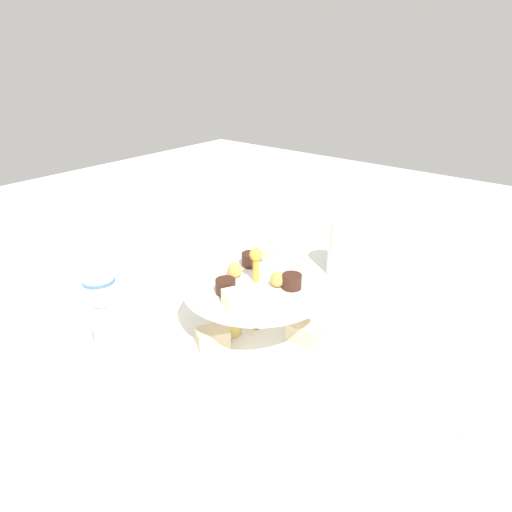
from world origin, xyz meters
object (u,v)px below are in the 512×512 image
(tiered_serving_stand, at_px, (256,310))
(butter_knife_left, at_px, (479,401))
(butter_knife_right, at_px, (193,255))
(water_glass_tall_right, at_px, (343,247))
(teacup_with_saucer, at_px, (100,291))
(water_glass_short_left, at_px, (70,338))

(tiered_serving_stand, relative_size, butter_knife_left, 1.65)
(tiered_serving_stand, relative_size, butter_knife_right, 1.65)
(butter_knife_left, distance_m, butter_knife_right, 0.63)
(tiered_serving_stand, bearing_deg, butter_knife_right, -116.12)
(water_glass_tall_right, xyz_separation_m, teacup_with_saucer, (0.39, -0.28, -0.03))
(teacup_with_saucer, bearing_deg, water_glass_short_left, 40.33)
(tiered_serving_stand, bearing_deg, butter_knife_left, 100.77)
(butter_knife_right, bearing_deg, water_glass_tall_right, 151.02)
(tiered_serving_stand, relative_size, water_glass_short_left, 4.29)
(water_glass_tall_right, xyz_separation_m, butter_knife_right, (0.14, -0.30, -0.06))
(tiered_serving_stand, bearing_deg, teacup_with_saucer, -70.26)
(water_glass_tall_right, relative_size, teacup_with_saucer, 1.27)
(water_glass_tall_right, height_order, teacup_with_saucer, water_glass_tall_right)
(water_glass_short_left, relative_size, butter_knife_right, 0.38)
(water_glass_short_left, bearing_deg, teacup_with_saucer, -139.67)
(water_glass_short_left, relative_size, butter_knife_left, 0.38)
(water_glass_short_left, relative_size, teacup_with_saucer, 0.72)
(teacup_with_saucer, relative_size, butter_knife_left, 0.53)
(butter_knife_right, bearing_deg, water_glass_short_left, 54.29)
(butter_knife_left, bearing_deg, water_glass_short_left, 113.26)
(tiered_serving_stand, relative_size, water_glass_tall_right, 2.45)
(water_glass_tall_right, distance_m, butter_knife_right, 0.33)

